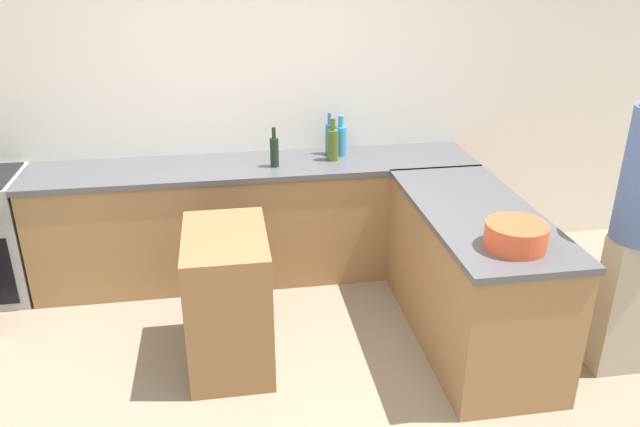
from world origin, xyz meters
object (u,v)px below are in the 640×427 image
object	(u,v)px
island_table	(228,299)
water_bottle_blue	(329,138)
wine_bottle_dark	(274,151)
mixing_bowl	(516,236)
dish_soap_bottle	(341,140)
olive_oil_bottle	(333,144)

from	to	relation	value
island_table	water_bottle_blue	distance (m)	1.59
island_table	wine_bottle_dark	distance (m)	1.22
mixing_bowl	dish_soap_bottle	size ratio (longest dim) A/B	1.07
dish_soap_bottle	water_bottle_blue	world-z (taller)	water_bottle_blue
water_bottle_blue	island_table	bearing A→B (deg)	-123.97
island_table	water_bottle_blue	world-z (taller)	water_bottle_blue
water_bottle_blue	dish_soap_bottle	bearing A→B (deg)	-29.78
mixing_bowl	water_bottle_blue	bearing A→B (deg)	112.00
island_table	olive_oil_bottle	xyz separation A→B (m)	(0.82, 1.07, 0.60)
island_table	water_bottle_blue	xyz separation A→B (m)	(0.82, 1.22, 0.60)
water_bottle_blue	mixing_bowl	bearing A→B (deg)	-68.00
island_table	olive_oil_bottle	bearing A→B (deg)	52.56
mixing_bowl	wine_bottle_dark	world-z (taller)	wine_bottle_dark
dish_soap_bottle	wine_bottle_dark	world-z (taller)	dish_soap_bottle
mixing_bowl	wine_bottle_dark	size ratio (longest dim) A/B	1.13
island_table	wine_bottle_dark	size ratio (longest dim) A/B	2.94
wine_bottle_dark	island_table	bearing A→B (deg)	-111.15
olive_oil_bottle	wine_bottle_dark	distance (m)	0.44
island_table	wine_bottle_dark	xyz separation A→B (m)	(0.38, 0.99, 0.59)
water_bottle_blue	olive_oil_bottle	bearing A→B (deg)	-90.37
dish_soap_bottle	water_bottle_blue	size ratio (longest dim) A/B	0.96
wine_bottle_dark	dish_soap_bottle	bearing A→B (deg)	19.42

